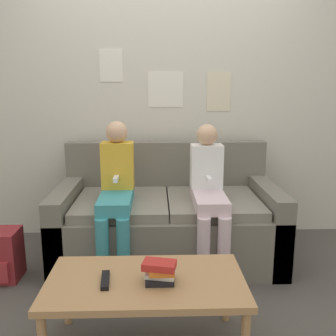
{
  "coord_description": "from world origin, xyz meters",
  "views": [
    {
      "loc": [
        -0.09,
        -2.29,
        1.37
      ],
      "look_at": [
        0.0,
        0.44,
        0.77
      ],
      "focal_mm": 40.0,
      "sensor_mm": 36.0,
      "label": 1
    }
  ],
  "objects_px": {
    "tv_remote": "(105,280)",
    "backpack": "(2,255)",
    "couch": "(167,221)",
    "person_left": "(116,190)",
    "person_right": "(209,191)",
    "coffee_table": "(146,287)"
  },
  "relations": [
    {
      "from": "coffee_table",
      "to": "person_right",
      "type": "distance_m",
      "value": 1.03
    },
    {
      "from": "couch",
      "to": "coffee_table",
      "type": "xyz_separation_m",
      "value": [
        -0.15,
        -1.12,
        0.06
      ]
    },
    {
      "from": "couch",
      "to": "backpack",
      "type": "bearing_deg",
      "value": -163.88
    },
    {
      "from": "person_left",
      "to": "person_right",
      "type": "relative_size",
      "value": 1.02
    },
    {
      "from": "couch",
      "to": "backpack",
      "type": "distance_m",
      "value": 1.26
    },
    {
      "from": "person_left",
      "to": "person_right",
      "type": "xyz_separation_m",
      "value": [
        0.68,
        -0.0,
        -0.01
      ]
    },
    {
      "from": "couch",
      "to": "person_left",
      "type": "height_order",
      "value": "person_left"
    },
    {
      "from": "couch",
      "to": "person_left",
      "type": "distance_m",
      "value": 0.55
    },
    {
      "from": "tv_remote",
      "to": "backpack",
      "type": "height_order",
      "value": "tv_remote"
    },
    {
      "from": "couch",
      "to": "coffee_table",
      "type": "relative_size",
      "value": 1.7
    },
    {
      "from": "couch",
      "to": "tv_remote",
      "type": "bearing_deg",
      "value": -106.94
    },
    {
      "from": "backpack",
      "to": "tv_remote",
      "type": "bearing_deg",
      "value": -42.99
    },
    {
      "from": "person_left",
      "to": "person_right",
      "type": "distance_m",
      "value": 0.68
    },
    {
      "from": "couch",
      "to": "coffee_table",
      "type": "height_order",
      "value": "couch"
    },
    {
      "from": "tv_remote",
      "to": "person_right",
      "type": "bearing_deg",
      "value": 49.8
    },
    {
      "from": "person_left",
      "to": "tv_remote",
      "type": "height_order",
      "value": "person_left"
    },
    {
      "from": "tv_remote",
      "to": "backpack",
      "type": "distance_m",
      "value": 1.19
    },
    {
      "from": "couch",
      "to": "person_right",
      "type": "distance_m",
      "value": 0.49
    },
    {
      "from": "person_right",
      "to": "couch",
      "type": "bearing_deg",
      "value": 142.92
    },
    {
      "from": "coffee_table",
      "to": "tv_remote",
      "type": "relative_size",
      "value": 5.89
    },
    {
      "from": "person_left",
      "to": "tv_remote",
      "type": "bearing_deg",
      "value": -87.91
    },
    {
      "from": "backpack",
      "to": "person_right",
      "type": "bearing_deg",
      "value": 4.67
    }
  ]
}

